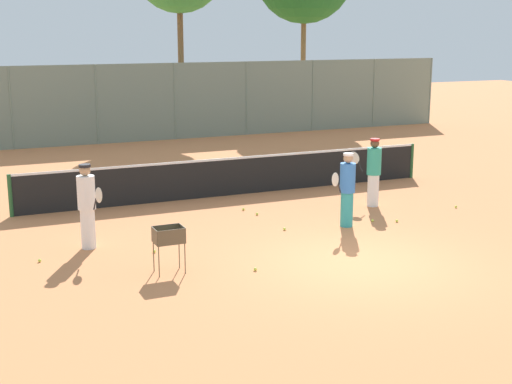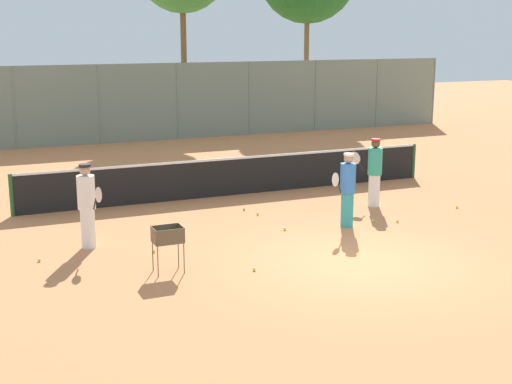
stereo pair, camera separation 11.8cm
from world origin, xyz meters
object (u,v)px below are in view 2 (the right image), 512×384
(tennis_net, at_px, (236,175))
(parked_car, at_px, (188,117))
(player_yellow_shirt, at_px, (347,189))
(ball_cart, at_px, (168,238))
(player_red_cap, at_px, (374,171))
(player_white_outfit, at_px, (87,205))

(tennis_net, height_order, parked_car, parked_car)
(player_yellow_shirt, relative_size, ball_cart, 1.95)
(tennis_net, height_order, ball_cart, tennis_net)
(player_red_cap, bearing_deg, player_yellow_shirt, 91.68)
(tennis_net, relative_size, player_white_outfit, 6.65)
(player_red_cap, height_order, parked_car, player_red_cap)
(player_white_outfit, xyz_separation_m, player_red_cap, (7.53, 0.74, -0.01))
(tennis_net, xyz_separation_m, player_white_outfit, (-4.71, -3.39, 0.38))
(player_yellow_shirt, bearing_deg, ball_cart, -10.75)
(tennis_net, height_order, player_yellow_shirt, player_yellow_shirt)
(player_red_cap, bearing_deg, ball_cart, 74.92)
(tennis_net, bearing_deg, ball_cart, -122.88)
(tennis_net, bearing_deg, player_white_outfit, -144.21)
(player_red_cap, height_order, ball_cart, player_red_cap)
(player_red_cap, distance_m, ball_cart, 7.06)
(player_white_outfit, distance_m, player_red_cap, 7.57)
(tennis_net, bearing_deg, player_yellow_shirt, -74.06)
(ball_cart, bearing_deg, player_yellow_shirt, 17.09)
(ball_cart, relative_size, parked_car, 0.21)
(player_white_outfit, distance_m, parked_car, 17.72)
(ball_cart, distance_m, parked_car, 19.31)
(parked_car, bearing_deg, ball_cart, -109.10)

